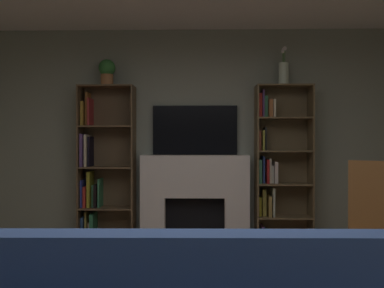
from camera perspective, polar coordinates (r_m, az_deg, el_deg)
The scene contains 8 objects.
wall_back_accent at distance 5.26m, azimuth 0.42°, elevation 0.84°, with size 5.76×0.06×2.70m, color gray.
fireplace at distance 5.15m, azimuth 0.39°, elevation -7.41°, with size 1.41×0.55×1.14m.
tv at distance 5.20m, azimuth 0.41°, elevation 1.90°, with size 1.04×0.06×0.61m, color black.
bookshelf_left at distance 5.28m, azimuth -12.22°, elevation -3.75°, with size 0.67×0.31×1.98m.
bookshelf_right at distance 5.20m, azimuth 11.41°, elevation -3.18°, with size 0.67×0.32×1.98m.
potted_plant at distance 5.27m, azimuth -11.47°, elevation 9.67°, with size 0.20×0.20×0.32m.
vase_with_flowers at distance 5.24m, azimuth 12.33°, elevation 9.52°, with size 0.12×0.12×0.47m.
armchair at distance 4.01m, azimuth 23.58°, elevation -10.85°, with size 0.85×0.86×1.13m.
Camera 1 is at (0.08, -2.39, 1.31)m, focal length 39.26 mm.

